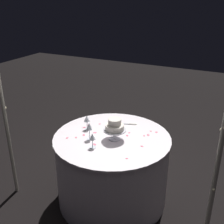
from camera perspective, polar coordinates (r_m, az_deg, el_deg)
name	(u,v)px	position (r m, az deg, el deg)	size (l,w,h in m)	color
ground_plane	(112,197)	(3.21, 0.00, -16.98)	(12.00, 12.00, 0.00)	black
decorative_arch	(91,79)	(2.21, -4.35, 6.66)	(2.09, 0.06, 2.21)	#B7B29E
main_table	(112,168)	(2.99, 0.00, -11.45)	(1.17, 1.17, 0.75)	white
tiered_cake	(115,127)	(2.68, 0.54, -2.99)	(0.22, 0.22, 0.22)	silver
wine_glass_0	(87,119)	(2.90, -5.15, -1.49)	(0.06, 0.06, 0.16)	silver
wine_glass_1	(92,137)	(2.56, -4.03, -5.21)	(0.06, 0.06, 0.15)	silver
wine_glass_2	(89,127)	(2.69, -4.67, -3.10)	(0.06, 0.06, 0.18)	silver
cake_knife	(125,124)	(3.05, 2.70, -2.39)	(0.29, 0.11, 0.01)	silver
rose_petal_0	(84,127)	(2.99, -5.68, -3.15)	(0.03, 0.02, 0.00)	#EA6B84
rose_petal_1	(76,137)	(2.80, -7.38, -5.18)	(0.03, 0.02, 0.00)	#EA6B84
rose_petal_2	(127,136)	(2.81, 3.13, -4.84)	(0.03, 0.02, 0.00)	#EA6B84
rose_petal_3	(88,125)	(3.02, -4.84, -2.76)	(0.03, 0.02, 0.00)	#EA6B84
rose_petal_4	(148,135)	(2.84, 7.40, -4.66)	(0.04, 0.03, 0.00)	#EA6B84
rose_petal_5	(67,138)	(2.80, -9.17, -5.25)	(0.03, 0.02, 0.00)	#EA6B84
rose_petal_6	(95,144)	(2.66, -3.55, -6.62)	(0.04, 0.03, 0.00)	#EA6B84
rose_petal_7	(151,131)	(2.92, 7.93, -3.89)	(0.03, 0.02, 0.00)	#EA6B84
rose_petal_8	(142,146)	(2.64, 6.13, -6.97)	(0.03, 0.02, 0.00)	#EA6B84
rose_petal_9	(116,121)	(3.11, 0.77, -1.94)	(0.03, 0.02, 0.00)	#EA6B84
rose_petal_10	(129,133)	(2.87, 3.54, -4.26)	(0.03, 0.02, 0.00)	#EA6B84
rose_petal_11	(84,135)	(2.83, -5.77, -4.68)	(0.04, 0.03, 0.00)	#EA6B84
rose_petal_12	(110,119)	(3.16, -0.47, -1.48)	(0.03, 0.02, 0.00)	#EA6B84
rose_petal_13	(127,158)	(2.45, 3.04, -9.47)	(0.03, 0.02, 0.00)	#EA6B84
rose_petal_14	(100,124)	(3.05, -2.54, -2.45)	(0.03, 0.02, 0.00)	#EA6B84
rose_petal_15	(144,136)	(2.82, 6.58, -4.84)	(0.03, 0.02, 0.00)	#EA6B84
rose_petal_16	(95,133)	(2.87, -3.51, -4.21)	(0.04, 0.03, 0.00)	#EA6B84
rose_petal_17	(156,132)	(2.91, 9.07, -4.11)	(0.04, 0.02, 0.00)	#EA6B84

